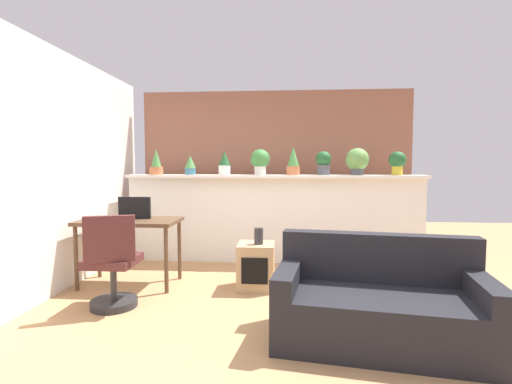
# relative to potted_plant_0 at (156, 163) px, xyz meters

# --- Properties ---
(ground_plane) EXTENTS (12.00, 12.00, 0.00)m
(ground_plane) POSITION_rel_potted_plant_0_xyz_m (1.65, -1.93, -1.39)
(ground_plane) COLOR tan
(divider_wall) EXTENTS (4.10, 0.16, 1.19)m
(divider_wall) POSITION_rel_potted_plant_0_xyz_m (1.65, 0.07, -0.80)
(divider_wall) COLOR white
(divider_wall) RESTS_ON ground
(plant_shelf) EXTENTS (4.10, 0.35, 0.04)m
(plant_shelf) POSITION_rel_potted_plant_0_xyz_m (1.65, 0.03, -0.18)
(plant_shelf) COLOR white
(plant_shelf) RESTS_ON divider_wall
(brick_wall_behind) EXTENTS (4.10, 0.10, 2.50)m
(brick_wall_behind) POSITION_rel_potted_plant_0_xyz_m (1.65, 0.67, -0.14)
(brick_wall_behind) COLOR #935B47
(brick_wall_behind) RESTS_ON ground
(side_wall_left) EXTENTS (0.12, 4.40, 2.60)m
(side_wall_left) POSITION_rel_potted_plant_0_xyz_m (-0.65, -1.53, -0.09)
(side_wall_left) COLOR white
(side_wall_left) RESTS_ON ground
(potted_plant_0) EXTENTS (0.19, 0.19, 0.36)m
(potted_plant_0) POSITION_rel_potted_plant_0_xyz_m (0.00, 0.00, 0.00)
(potted_plant_0) COLOR #C66B42
(potted_plant_0) RESTS_ON plant_shelf
(potted_plant_1) EXTENTS (0.16, 0.16, 0.27)m
(potted_plant_1) POSITION_rel_potted_plant_0_xyz_m (0.47, 0.06, -0.02)
(potted_plant_1) COLOR #386B84
(potted_plant_1) RESTS_ON plant_shelf
(potted_plant_2) EXTENTS (0.17, 0.17, 0.33)m
(potted_plant_2) POSITION_rel_potted_plant_0_xyz_m (0.96, 0.07, 0.01)
(potted_plant_2) COLOR silver
(potted_plant_2) RESTS_ON plant_shelf
(potted_plant_3) EXTENTS (0.27, 0.27, 0.35)m
(potted_plant_3) POSITION_rel_potted_plant_0_xyz_m (1.47, 0.03, 0.04)
(potted_plant_3) COLOR silver
(potted_plant_3) RESTS_ON plant_shelf
(potted_plant_4) EXTENTS (0.18, 0.18, 0.39)m
(potted_plant_4) POSITION_rel_potted_plant_0_xyz_m (1.92, 0.03, 0.03)
(potted_plant_4) COLOR #C66B42
(potted_plant_4) RESTS_ON plant_shelf
(potted_plant_5) EXTENTS (0.21, 0.21, 0.33)m
(potted_plant_5) POSITION_rel_potted_plant_0_xyz_m (2.34, 0.07, 0.02)
(potted_plant_5) COLOR #4C4C51
(potted_plant_5) RESTS_ON plant_shelf
(potted_plant_6) EXTENTS (0.31, 0.31, 0.36)m
(potted_plant_6) POSITION_rel_potted_plant_0_xyz_m (2.79, 0.02, 0.04)
(potted_plant_6) COLOR #4C4C51
(potted_plant_6) RESTS_ON plant_shelf
(potted_plant_7) EXTENTS (0.23, 0.23, 0.32)m
(potted_plant_7) POSITION_rel_potted_plant_0_xyz_m (3.32, 0.04, 0.02)
(potted_plant_7) COLOR gold
(potted_plant_7) RESTS_ON plant_shelf
(desk) EXTENTS (1.10, 0.60, 0.75)m
(desk) POSITION_rel_potted_plant_0_xyz_m (0.05, -1.07, -0.73)
(desk) COLOR brown
(desk) RESTS_ON ground
(tv_monitor) EXTENTS (0.37, 0.04, 0.25)m
(tv_monitor) POSITION_rel_potted_plant_0_xyz_m (0.08, -0.99, -0.52)
(tv_monitor) COLOR black
(tv_monitor) RESTS_ON desk
(office_chair) EXTENTS (0.50, 0.50, 0.91)m
(office_chair) POSITION_rel_potted_plant_0_xyz_m (0.19, -1.79, -1.00)
(office_chair) COLOR #262628
(office_chair) RESTS_ON ground
(side_cube_shelf) EXTENTS (0.40, 0.41, 0.50)m
(side_cube_shelf) POSITION_rel_potted_plant_0_xyz_m (1.49, -1.09, -1.14)
(side_cube_shelf) COLOR tan
(side_cube_shelf) RESTS_ON ground
(vase_on_shelf) EXTENTS (0.10, 0.10, 0.18)m
(vase_on_shelf) POSITION_rel_potted_plant_0_xyz_m (1.53, -1.10, -0.80)
(vase_on_shelf) COLOR #2D2D33
(vase_on_shelf) RESTS_ON side_cube_shelf
(couch) EXTENTS (1.66, 0.98, 0.80)m
(couch) POSITION_rel_potted_plant_0_xyz_m (2.54, -2.27, -1.11)
(couch) COLOR black
(couch) RESTS_ON ground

